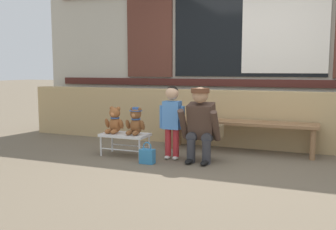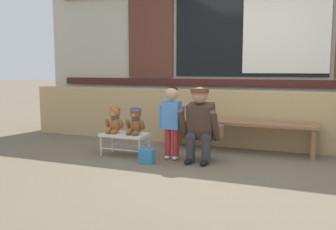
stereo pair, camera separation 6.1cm
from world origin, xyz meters
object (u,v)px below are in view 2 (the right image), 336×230
Objects in this scene: wooden_bench_long at (240,126)px; adult_crouching at (201,124)px; handbag_on_ground at (147,156)px; child_standing at (172,114)px; teddy_bear_with_hat at (135,122)px; teddy_bear_plain at (115,121)px; small_display_bench at (125,136)px.

wooden_bench_long is 0.84m from adult_crouching.
adult_crouching reaches higher than handbag_on_ground.
wooden_bench_long is at bearing 46.55° from child_standing.
teddy_bear_with_hat is 0.38× the size of child_standing.
adult_crouching is (1.23, 0.05, 0.02)m from teddy_bear_plain.
teddy_bear_with_hat is at bearing 0.77° from small_display_bench.
teddy_bear_plain reaches higher than handbag_on_ground.
teddy_bear_plain is 0.84m from child_standing.
teddy_bear_with_hat is at bearing -175.95° from child_standing.
teddy_bear_plain reaches higher than small_display_bench.
teddy_bear_with_hat is (-1.24, -0.81, 0.10)m from wooden_bench_long.
adult_crouching reaches higher than wooden_bench_long.
handbag_on_ground is (0.31, -0.30, -0.38)m from teddy_bear_with_hat.
small_display_bench is 0.75m from child_standing.
handbag_on_ground is at bearing -150.15° from adult_crouching.
child_standing reaches higher than adult_crouching.
child_standing is (-0.73, -0.77, 0.22)m from wooden_bench_long.
small_display_bench is 1.76× the size of teddy_bear_with_hat.
wooden_bench_long is 2.19× the size of child_standing.
wooden_bench_long is at bearing 33.08° from teddy_bear_with_hat.
adult_crouching is (-0.34, -0.76, 0.11)m from wooden_bench_long.
adult_crouching reaches higher than small_display_bench.
small_display_bench is at bearing -0.51° from teddy_bear_plain.
small_display_bench is 2.35× the size of handbag_on_ground.
adult_crouching is at bearing -113.80° from wooden_bench_long.
small_display_bench is 1.76× the size of teddy_bear_plain.
teddy_bear_plain is 1.00× the size of teddy_bear_with_hat.
small_display_bench is at bearing -176.73° from child_standing.
teddy_bear_with_hat is 0.52m from child_standing.
adult_crouching is 0.79m from handbag_on_ground.
adult_crouching is at bearing 29.85° from handbag_on_ground.
teddy_bear_plain is 1.23m from adult_crouching.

